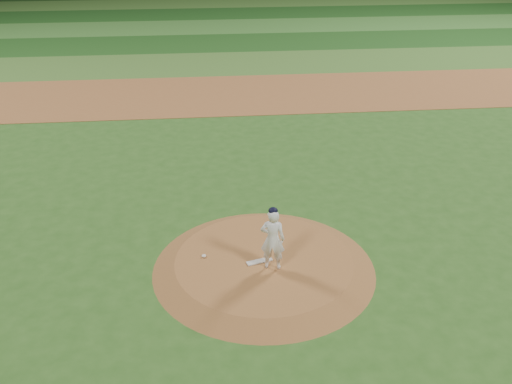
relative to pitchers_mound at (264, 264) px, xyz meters
name	(u,v)px	position (x,y,z in m)	size (l,w,h in m)	color
ground	(264,268)	(0.00, 0.00, -0.12)	(120.00, 120.00, 0.00)	#2B581C
infield_dirt_band	(231,94)	(0.00, 14.00, -0.12)	(70.00, 6.00, 0.02)	brown
outfield_stripe_0	(225,64)	(0.00, 19.50, -0.12)	(70.00, 5.00, 0.02)	#3E6D27
outfield_stripe_1	(221,43)	(0.00, 24.50, -0.12)	(70.00, 5.00, 0.02)	#1B4917
outfield_stripe_2	(218,27)	(0.00, 29.50, -0.12)	(70.00, 5.00, 0.02)	#37742A
outfield_stripe_3	(216,14)	(0.00, 34.50, -0.12)	(70.00, 5.00, 0.02)	#1A4817
outfield_stripe_4	(214,3)	(0.00, 39.50, -0.12)	(70.00, 5.00, 0.02)	#3C6E28
pitchers_mound	(264,264)	(0.00, 0.00, 0.00)	(5.50, 5.50, 0.25)	#945C2D
pitching_rubber	(259,261)	(-0.12, -0.08, 0.14)	(0.65, 0.16, 0.03)	silver
rosin_bag	(204,256)	(-1.47, 0.27, 0.16)	(0.12, 0.12, 0.06)	white
pitcher_on_mound	(273,239)	(0.17, -0.33, 0.94)	(0.64, 0.49, 1.64)	white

